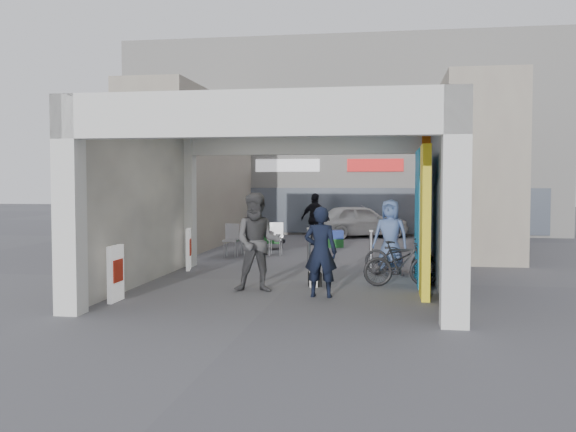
% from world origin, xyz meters
% --- Properties ---
extents(ground, '(90.00, 90.00, 0.00)m').
position_xyz_m(ground, '(0.00, 0.00, 0.00)').
color(ground, '#525257').
rests_on(ground, ground).
extents(arcade_canopy, '(6.40, 6.45, 6.40)m').
position_xyz_m(arcade_canopy, '(0.54, -0.82, 2.30)').
color(arcade_canopy, silver).
rests_on(arcade_canopy, ground).
extents(far_building, '(18.00, 4.08, 8.00)m').
position_xyz_m(far_building, '(-0.00, 13.99, 3.99)').
color(far_building, silver).
rests_on(far_building, ground).
extents(plaza_bldg_left, '(2.00, 9.00, 5.00)m').
position_xyz_m(plaza_bldg_left, '(-4.50, 7.50, 2.50)').
color(plaza_bldg_left, '#A49C88').
rests_on(plaza_bldg_left, ground).
extents(plaza_bldg_right, '(2.00, 9.00, 5.00)m').
position_xyz_m(plaza_bldg_right, '(4.50, 7.50, 2.50)').
color(plaza_bldg_right, '#A49C88').
rests_on(plaza_bldg_right, ground).
extents(bollard_left, '(0.09, 0.09, 0.88)m').
position_xyz_m(bollard_left, '(-1.56, 2.37, 0.44)').
color(bollard_left, gray).
rests_on(bollard_left, ground).
extents(bollard_center, '(0.09, 0.09, 0.96)m').
position_xyz_m(bollard_center, '(0.06, 2.41, 0.48)').
color(bollard_center, gray).
rests_on(bollard_center, ground).
extents(bollard_right, '(0.09, 0.09, 0.92)m').
position_xyz_m(bollard_right, '(1.62, 2.44, 0.46)').
color(bollard_right, gray).
rests_on(bollard_right, ground).
extents(advert_board_near, '(0.10, 0.55, 1.00)m').
position_xyz_m(advert_board_near, '(-2.75, -2.85, 0.51)').
color(advert_board_near, white).
rests_on(advert_board_near, ground).
extents(advert_board_far, '(0.20, 0.55, 1.00)m').
position_xyz_m(advert_board_far, '(-2.75, 1.35, 0.51)').
color(advert_board_far, white).
rests_on(advert_board_far, ground).
extents(cafe_set, '(1.56, 1.26, 0.94)m').
position_xyz_m(cafe_set, '(-1.87, 4.57, 0.33)').
color(cafe_set, '#9E9EA3').
rests_on(cafe_set, ground).
extents(produce_stand, '(1.16, 0.63, 0.76)m').
position_xyz_m(produce_stand, '(-1.82, 6.42, 0.30)').
color(produce_stand, black).
rests_on(produce_stand, ground).
extents(crate_stack, '(0.54, 0.48, 0.56)m').
position_xyz_m(crate_stack, '(0.33, 7.25, 0.28)').
color(crate_stack, '#175220').
rests_on(crate_stack, ground).
extents(border_collie, '(0.27, 0.52, 0.73)m').
position_xyz_m(border_collie, '(0.56, -0.67, 0.29)').
color(border_collie, black).
rests_on(border_collie, ground).
extents(man_with_dog, '(0.64, 0.44, 1.68)m').
position_xyz_m(man_with_dog, '(0.81, -1.85, 0.84)').
color(man_with_dog, black).
rests_on(man_with_dog, ground).
extents(man_back_turned, '(1.02, 0.84, 1.92)m').
position_xyz_m(man_back_turned, '(-0.46, -1.45, 0.96)').
color(man_back_turned, '#434346').
rests_on(man_back_turned, ground).
extents(man_elderly, '(0.95, 0.74, 1.71)m').
position_xyz_m(man_elderly, '(2.09, 1.95, 0.86)').
color(man_elderly, '#50679B').
rests_on(man_elderly, ground).
extents(man_crates, '(1.11, 0.71, 1.75)m').
position_xyz_m(man_crates, '(-0.40, 7.93, 0.88)').
color(man_crates, black).
rests_on(man_crates, ground).
extents(bicycle_front, '(1.83, 1.28, 0.91)m').
position_xyz_m(bicycle_front, '(2.30, 0.95, 0.46)').
color(bicycle_front, black).
rests_on(bicycle_front, ground).
extents(bicycle_rear, '(1.60, 0.72, 0.93)m').
position_xyz_m(bicycle_rear, '(2.30, -0.35, 0.46)').
color(bicycle_rear, black).
rests_on(bicycle_rear, ground).
extents(white_van, '(4.03, 2.88, 1.27)m').
position_xyz_m(white_van, '(0.93, 11.22, 0.64)').
color(white_van, white).
rests_on(white_van, ground).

